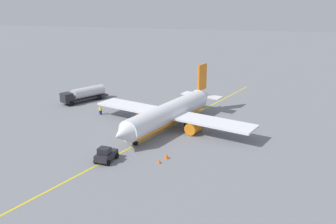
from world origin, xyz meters
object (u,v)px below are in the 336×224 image
object	(u,v)px
airplane	(170,113)
safety_cone_wingtip	(159,161)
safety_cone_nose	(167,156)
pushback_tug	(106,155)
fuel_tanker	(84,94)
refueling_worker	(100,110)

from	to	relation	value
airplane	safety_cone_wingtip	world-z (taller)	airplane
airplane	safety_cone_nose	distance (m)	13.72
airplane	pushback_tug	bearing A→B (deg)	-17.93
fuel_tanker	safety_cone_nose	xyz separation A→B (m)	(25.22, 25.47, -1.36)
fuel_tanker	safety_cone_wingtip	bearing A→B (deg)	42.63
refueling_worker	safety_cone_wingtip	distance (m)	25.79
refueling_worker	safety_cone_nose	xyz separation A→B (m)	(17.20, 18.05, -0.45)
fuel_tanker	pushback_tug	size ratio (longest dim) A/B	2.81
pushback_tug	safety_cone_wingtip	xyz separation A→B (m)	(-1.21, 7.55, -0.72)
pushback_tug	refueling_worker	size ratio (longest dim) A/B	2.21
airplane	fuel_tanker	bearing A→B (deg)	-118.02
safety_cone_wingtip	refueling_worker	bearing A→B (deg)	-137.44
fuel_tanker	safety_cone_nose	world-z (taller)	fuel_tanker
safety_cone_nose	safety_cone_wingtip	size ratio (longest dim) A/B	1.28
airplane	safety_cone_nose	world-z (taller)	airplane
refueling_worker	fuel_tanker	bearing A→B (deg)	-137.19
airplane	fuel_tanker	size ratio (longest dim) A/B	2.92
fuel_tanker	refueling_worker	bearing A→B (deg)	42.81
fuel_tanker	safety_cone_wingtip	xyz separation A→B (m)	(27.00, 24.86, -1.44)
safety_cone_nose	safety_cone_wingtip	bearing A→B (deg)	-18.90
refueling_worker	safety_cone_nose	size ratio (longest dim) A/B	2.31
refueling_worker	safety_cone_nose	distance (m)	24.94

